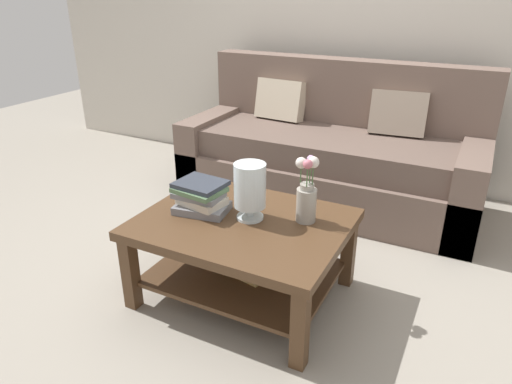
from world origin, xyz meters
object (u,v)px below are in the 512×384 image
(glass_hurricane_vase, at_px, (250,187))
(flower_pitcher, at_px, (307,195))
(couch, at_px, (331,155))
(coffee_table, at_px, (243,242))
(book_stack_main, at_px, (201,197))

(glass_hurricane_vase, relative_size, flower_pitcher, 0.85)
(couch, distance_m, glass_hurricane_vase, 1.43)
(couch, relative_size, glass_hurricane_vase, 7.37)
(coffee_table, xyz_separation_m, glass_hurricane_vase, (0.02, 0.03, 0.31))
(coffee_table, bearing_deg, book_stack_main, -178.00)
(book_stack_main, xyz_separation_m, flower_pitcher, (0.54, 0.15, 0.06))
(couch, xyz_separation_m, coffee_table, (0.00, -1.44, -0.03))
(flower_pitcher, bearing_deg, glass_hurricane_vase, -158.42)
(book_stack_main, relative_size, flower_pitcher, 0.86)
(flower_pitcher, bearing_deg, couch, 102.81)
(coffee_table, xyz_separation_m, book_stack_main, (-0.25, -0.01, 0.21))
(couch, height_order, book_stack_main, couch)
(couch, bearing_deg, flower_pitcher, -77.19)
(book_stack_main, distance_m, flower_pitcher, 0.57)
(couch, height_order, coffee_table, couch)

